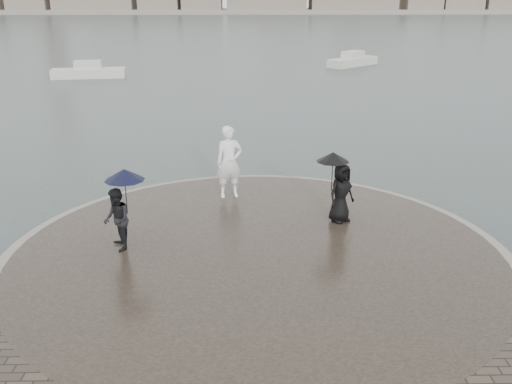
{
  "coord_description": "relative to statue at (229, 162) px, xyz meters",
  "views": [
    {
      "loc": [
        -0.28,
        -9.18,
        6.42
      ],
      "look_at": [
        0.0,
        4.8,
        1.45
      ],
      "focal_mm": 40.0,
      "sensor_mm": 36.0,
      "label": 1
    }
  ],
  "objects": [
    {
      "name": "quay_tip",
      "position": [
        0.76,
        -3.99,
        -1.29
      ],
      "size": [
        11.9,
        11.9,
        0.36
      ],
      "primitive_type": "cylinder",
      "color": "#2D261E",
      "rests_on": "ground"
    },
    {
      "name": "visitor_right",
      "position": [
        3.04,
        -2.03,
        -0.05
      ],
      "size": [
        1.18,
        1.0,
        1.95
      ],
      "color": "black",
      "rests_on": "quay_tip"
    },
    {
      "name": "visitor_left",
      "position": [
        -2.59,
        -3.73,
        -0.02
      ],
      "size": [
        1.15,
        1.05,
        2.04
      ],
      "color": "black",
      "rests_on": "quay_tip"
    },
    {
      "name": "kerb_ring",
      "position": [
        0.76,
        -3.99,
        -1.31
      ],
      "size": [
        12.5,
        12.5,
        0.32
      ],
      "primitive_type": "cylinder",
      "color": "gray",
      "rests_on": "ground"
    },
    {
      "name": "boats",
      "position": [
        8.8,
        30.7,
        -1.09
      ],
      "size": [
        44.97,
        10.58,
        1.5
      ],
      "color": "beige",
      "rests_on": "ground"
    },
    {
      "name": "ground",
      "position": [
        0.76,
        -7.49,
        -1.47
      ],
      "size": [
        400.0,
        400.0,
        0.0
      ],
      "primitive_type": "plane",
      "color": "#2B3835",
      "rests_on": "ground"
    },
    {
      "name": "statue",
      "position": [
        0.0,
        0.0,
        0.0
      ],
      "size": [
        0.9,
        0.69,
        2.22
      ],
      "primitive_type": "imported",
      "rotation": [
        0.0,
        0.0,
        0.21
      ],
      "color": "white",
      "rests_on": "quay_tip"
    }
  ]
}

